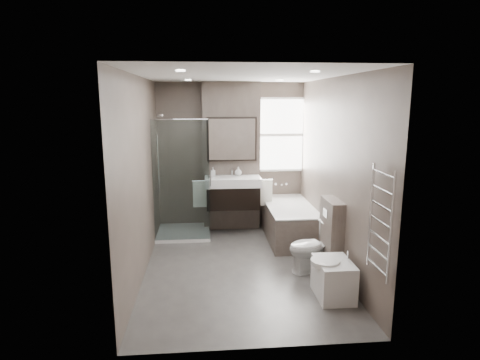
{
  "coord_description": "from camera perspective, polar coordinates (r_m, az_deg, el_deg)",
  "views": [
    {
      "loc": [
        -0.47,
        -5.26,
        2.31
      ],
      "look_at": [
        0.01,
        0.15,
        1.21
      ],
      "focal_mm": 30.0,
      "sensor_mm": 36.0,
      "label": 1
    }
  ],
  "objects": [
    {
      "name": "soap_bottle_a",
      "position": [
        6.83,
        -3.85,
        1.1
      ],
      "size": [
        0.08,
        0.08,
        0.17
      ],
      "primitive_type": "imported",
      "color": "white",
      "rests_on": "vanity"
    },
    {
      "name": "cistern_box",
      "position": [
        5.58,
        12.84,
        -7.73
      ],
      "size": [
        0.19,
        0.55,
        1.0
      ],
      "color": "brown",
      "rests_on": "ground"
    },
    {
      "name": "towel_right",
      "position": [
        6.93,
        3.6,
        -1.83
      ],
      "size": [
        0.24,
        0.06,
        0.44
      ],
      "primitive_type": "cube",
      "color": "white",
      "rests_on": "vanity_pier"
    },
    {
      "name": "room",
      "position": [
        5.37,
        0.02,
        0.65
      ],
      "size": [
        2.7,
        3.9,
        2.7
      ],
      "color": "#4B4845",
      "rests_on": "ground"
    },
    {
      "name": "mirror_cabinet",
      "position": [
        6.92,
        -1.17,
        5.82
      ],
      "size": [
        0.86,
        0.08,
        0.76
      ],
      "color": "black",
      "rests_on": "vanity_pier"
    },
    {
      "name": "window",
      "position": [
        7.29,
        5.8,
        6.41
      ],
      "size": [
        0.98,
        0.06,
        1.33
      ],
      "color": "white",
      "rests_on": "room"
    },
    {
      "name": "vanity",
      "position": [
        6.88,
        -1.04,
        -1.72
      ],
      "size": [
        0.95,
        0.47,
        0.66
      ],
      "color": "black",
      "rests_on": "vanity_pier"
    },
    {
      "name": "bidet",
      "position": [
        4.98,
        13.08,
        -13.42
      ],
      "size": [
        0.48,
        0.56,
        0.57
      ],
      "color": "white",
      "rests_on": "ground"
    },
    {
      "name": "towel_left",
      "position": [
        6.85,
        -5.71,
        -2.01
      ],
      "size": [
        0.24,
        0.06,
        0.44
      ],
      "primitive_type": "cube",
      "color": "white",
      "rests_on": "vanity_pier"
    },
    {
      "name": "bathtub",
      "position": [
        6.81,
        7.0,
        -5.66
      ],
      "size": [
        0.75,
        1.6,
        0.57
      ],
      "color": "brown",
      "rests_on": "ground"
    },
    {
      "name": "soap_bottle_b",
      "position": [
        6.95,
        -0.24,
        1.25
      ],
      "size": [
        0.12,
        0.12,
        0.16
      ],
      "primitive_type": "imported",
      "color": "white",
      "rests_on": "vanity"
    },
    {
      "name": "towel_radiator",
      "position": [
        4.21,
        19.34,
        -5.58
      ],
      "size": [
        0.03,
        0.49,
        1.1
      ],
      "color": "silver",
      "rests_on": "room"
    },
    {
      "name": "toilet",
      "position": [
        5.59,
        10.33,
        -9.35
      ],
      "size": [
        0.75,
        0.54,
        0.68
      ],
      "primitive_type": "imported",
      "rotation": [
        0.0,
        0.0,
        -1.31
      ],
      "color": "white",
      "rests_on": "ground"
    },
    {
      "name": "vanity_pier",
      "position": [
        7.12,
        -1.25,
        3.31
      ],
      "size": [
        1.0,
        0.25,
        2.6
      ],
      "primitive_type": "cube",
      "color": "brown",
      "rests_on": "ground"
    },
    {
      "name": "shower_enclosure",
      "position": [
        6.86,
        -7.27,
        -4.0
      ],
      "size": [
        0.9,
        0.9,
        2.0
      ],
      "color": "white",
      "rests_on": "ground"
    }
  ]
}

